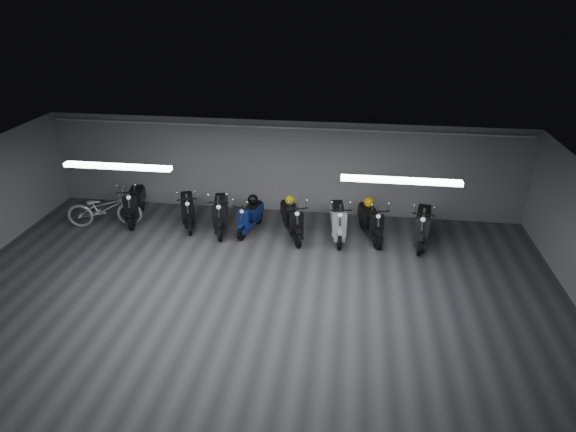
# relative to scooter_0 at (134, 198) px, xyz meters

# --- Properties ---
(floor) EXTENTS (14.00, 10.00, 0.01)m
(floor) POSITION_rel_scooter_0_xyz_m (4.15, -3.77, -0.70)
(floor) COLOR #3B3B3D
(floor) RESTS_ON ground
(ceiling) EXTENTS (14.00, 10.00, 0.01)m
(ceiling) POSITION_rel_scooter_0_xyz_m (4.15, -3.77, 2.11)
(ceiling) COLOR gray
(ceiling) RESTS_ON ground
(back_wall) EXTENTS (14.00, 0.01, 2.80)m
(back_wall) POSITION_rel_scooter_0_xyz_m (4.15, 1.23, 0.70)
(back_wall) COLOR gray
(back_wall) RESTS_ON ground
(fluor_strip_left) EXTENTS (2.40, 0.18, 0.08)m
(fluor_strip_left) POSITION_rel_scooter_0_xyz_m (1.15, -2.77, 2.04)
(fluor_strip_left) COLOR white
(fluor_strip_left) RESTS_ON ceiling
(fluor_strip_right) EXTENTS (2.40, 0.18, 0.08)m
(fluor_strip_right) POSITION_rel_scooter_0_xyz_m (7.15, -2.77, 2.04)
(fluor_strip_right) COLOR white
(fluor_strip_right) RESTS_ON ceiling
(conduit) EXTENTS (13.60, 0.05, 0.05)m
(conduit) POSITION_rel_scooter_0_xyz_m (4.15, 1.15, 1.92)
(conduit) COLOR white
(conduit) RESTS_ON back_wall
(scooter_0) EXTENTS (1.00, 1.97, 1.40)m
(scooter_0) POSITION_rel_scooter_0_xyz_m (0.00, 0.00, 0.00)
(scooter_0) COLOR black
(scooter_0) RESTS_ON floor
(scooter_1) EXTENTS (1.19, 1.88, 1.33)m
(scooter_1) POSITION_rel_scooter_0_xyz_m (1.63, -0.13, -0.04)
(scooter_1) COLOR black
(scooter_1) RESTS_ON floor
(scooter_3) EXTENTS (1.00, 1.97, 1.40)m
(scooter_3) POSITION_rel_scooter_0_xyz_m (2.63, -0.28, 0.00)
(scooter_3) COLOR black
(scooter_3) RESTS_ON floor
(scooter_4) EXTENTS (0.91, 1.68, 1.19)m
(scooter_4) POSITION_rel_scooter_0_xyz_m (3.45, -0.25, -0.10)
(scooter_4) COLOR navy
(scooter_4) RESTS_ON floor
(scooter_5) EXTENTS (1.24, 1.93, 1.37)m
(scooter_5) POSITION_rel_scooter_0_xyz_m (4.65, -0.39, -0.02)
(scooter_5) COLOR black
(scooter_5) RESTS_ON floor
(scooter_6) EXTENTS (0.84, 1.92, 1.38)m
(scooter_6) POSITION_rel_scooter_0_xyz_m (5.89, -0.30, -0.01)
(scooter_6) COLOR #B8B8BC
(scooter_6) RESTS_ON floor
(scooter_8) EXTENTS (1.10, 1.88, 1.32)m
(scooter_8) POSITION_rel_scooter_0_xyz_m (6.77, -0.20, -0.04)
(scooter_8) COLOR black
(scooter_8) RESTS_ON floor
(scooter_9) EXTENTS (0.94, 1.97, 1.41)m
(scooter_9) POSITION_rel_scooter_0_xyz_m (8.11, -0.31, 0.00)
(scooter_9) COLOR black
(scooter_9) RESTS_ON floor
(bicycle) EXTENTS (2.16, 1.18, 1.32)m
(bicycle) POSITION_rel_scooter_0_xyz_m (-0.71, -0.47, -0.04)
(bicycle) COLOR white
(bicycle) RESTS_ON floor
(helmet_0) EXTENTS (0.29, 0.29, 0.29)m
(helmet_0) POSITION_rel_scooter_0_xyz_m (3.51, -0.04, 0.18)
(helmet_0) COLOR black
(helmet_0) RESTS_ON scooter_4
(helmet_1) EXTENTS (0.29, 0.29, 0.29)m
(helmet_1) POSITION_rel_scooter_0_xyz_m (6.70, 0.03, 0.26)
(helmet_1) COLOR #D3A00C
(helmet_1) RESTS_ON scooter_8
(helmet_2) EXTENTS (0.27, 0.27, 0.27)m
(helmet_2) POSITION_rel_scooter_0_xyz_m (4.56, -0.15, 0.28)
(helmet_2) COLOR gold
(helmet_2) RESTS_ON scooter_5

